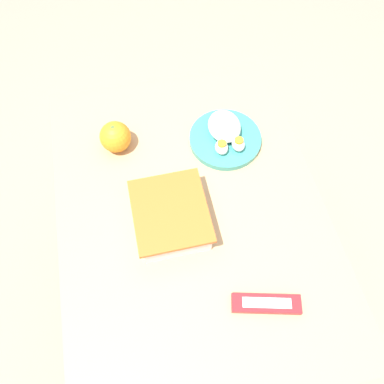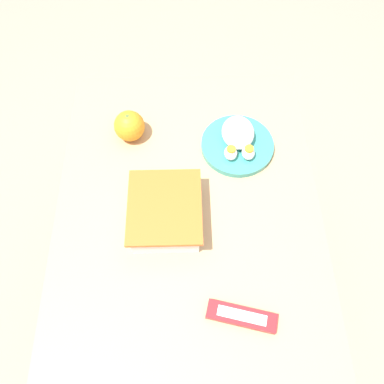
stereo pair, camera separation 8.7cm
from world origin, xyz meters
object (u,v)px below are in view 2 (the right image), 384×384
object	(u,v)px
food_container	(166,213)
rice_plate	(238,141)
orange_fruit	(130,126)
candy_bar	(242,316)

from	to	relation	value
food_container	rice_plate	bearing A→B (deg)	-41.83
rice_plate	orange_fruit	bearing A→B (deg)	81.57
rice_plate	candy_bar	world-z (taller)	rice_plate
food_container	orange_fruit	distance (m)	0.28
food_container	orange_fruit	bearing A→B (deg)	21.08
food_container	orange_fruit	size ratio (longest dim) A/B	2.33
rice_plate	candy_bar	xyz separation A→B (m)	(-0.46, 0.03, -0.01)
food_container	orange_fruit	xyz separation A→B (m)	(0.26, 0.10, 0.01)
orange_fruit	rice_plate	size ratio (longest dim) A/B	0.42
food_container	rice_plate	xyz separation A→B (m)	(0.22, -0.19, -0.01)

